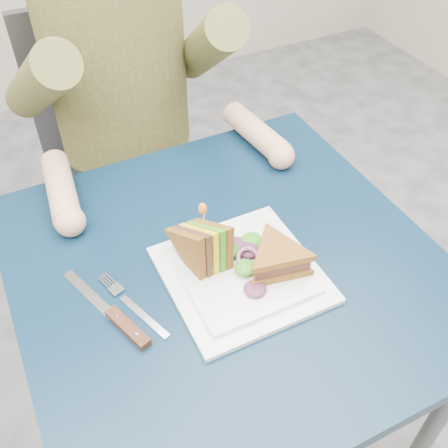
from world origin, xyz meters
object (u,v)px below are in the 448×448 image
chair (122,147)px  knife (120,321)px  sandwich_flat (277,258)px  sandwich_upright (204,248)px  diner (115,38)px  table (228,290)px  fork (134,307)px  plate (242,273)px

chair → knife: (-0.22, -0.73, 0.20)m
sandwich_flat → knife: size_ratio=0.71×
chair → sandwich_upright: (-0.04, -0.69, 0.24)m
chair → diner: diner is taller
table → knife: 0.24m
knife → diner: bearing=70.7°
sandwich_upright → fork: 0.15m
table → knife: knife is taller
chair → diner: (-0.00, -0.11, 0.37)m
diner → knife: 0.68m
chair → fork: 0.76m
diner → table: bearing=-90.0°
sandwich_upright → knife: size_ratio=0.70×
plate → fork: (-0.19, 0.02, -0.01)m
knife → chair: bearing=73.5°
diner → fork: 0.65m
table → sandwich_upright: bearing=173.0°
plate → sandwich_flat: size_ratio=1.70×
diner → sandwich_flat: diner is taller
fork → knife: size_ratio=0.81×
table → chair: size_ratio=0.81×
chair → sandwich_upright: size_ratio=6.22×
table → sandwich_flat: sandwich_flat is taller
sandwich_flat → knife: 0.28m
table → chair: bearing=90.0°
plate → knife: bearing=-179.9°
fork → table: bearing=6.3°
chair → knife: chair is taller
chair → sandwich_flat: bearing=-85.3°
plate → sandwich_upright: (-0.05, 0.04, 0.05)m
plate → chair: bearing=90.6°
sandwich_upright → chair: bearing=86.4°
chair → fork: (-0.19, -0.71, 0.19)m
table → diner: size_ratio=1.01×
chair → sandwich_upright: bearing=-93.6°
chair → table: bearing=-90.0°
sandwich_flat → sandwich_upright: size_ratio=1.03×
plate → fork: size_ratio=1.49×
sandwich_flat → fork: 0.26m
chair → knife: 0.79m
sandwich_upright → knife: bearing=-165.3°
plate → sandwich_flat: 0.07m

